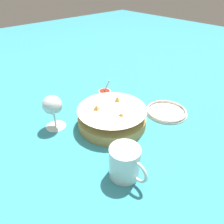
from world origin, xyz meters
The scene contains 6 objects.
ground_plane centered at (0.00, 0.00, 0.00)m, with size 4.00×4.00×0.00m, color teal.
food_basket centered at (-0.02, -0.02, 0.03)m, with size 0.26×0.26×0.10m.
sauce_cup centered at (-0.20, 0.09, 0.02)m, with size 0.07×0.06×0.11m.
wine_glass centered at (-0.16, -0.19, 0.09)m, with size 0.08×0.08×0.13m.
beer_mug centered at (0.19, -0.16, 0.05)m, with size 0.13×0.09×0.10m.
side_plate centered at (0.07, 0.21, 0.01)m, with size 0.17×0.17×0.01m.
Camera 1 is at (0.49, -0.49, 0.52)m, focal length 35.00 mm.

